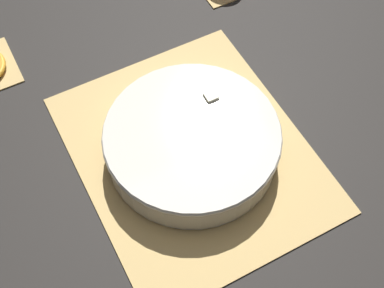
# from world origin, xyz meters

# --- Properties ---
(ground_plane) EXTENTS (6.00, 6.00, 0.00)m
(ground_plane) POSITION_xyz_m (0.00, 0.00, 0.00)
(ground_plane) COLOR black
(bamboo_mat_center) EXTENTS (0.46, 0.38, 0.01)m
(bamboo_mat_center) POSITION_xyz_m (-0.00, 0.00, 0.00)
(bamboo_mat_center) COLOR tan
(bamboo_mat_center) RESTS_ON ground_plane
(fruit_salad_bowl) EXTENTS (0.30, 0.30, 0.07)m
(fruit_salad_bowl) POSITION_xyz_m (0.00, 0.00, 0.04)
(fruit_salad_bowl) COLOR silver
(fruit_salad_bowl) RESTS_ON bamboo_mat_center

